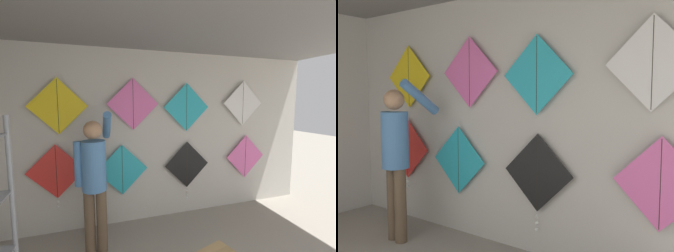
% 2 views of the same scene
% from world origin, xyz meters
% --- Properties ---
extents(back_panel, '(5.83, 0.06, 2.80)m').
position_xyz_m(back_panel, '(0.00, 3.35, 1.40)').
color(back_panel, beige).
rests_on(back_panel, ground).
extents(ceiling_slab, '(5.83, 4.12, 0.04)m').
position_xyz_m(ceiling_slab, '(0.00, 1.66, 2.82)').
color(ceiling_slab, gray).
extents(shopkeeper, '(0.47, 0.63, 1.86)m').
position_xyz_m(shopkeeper, '(-1.03, 2.68, 1.05)').
color(shopkeeper, brown).
rests_on(shopkeeper, ground).
extents(kite_0, '(0.81, 0.04, 0.95)m').
position_xyz_m(kite_0, '(-1.56, 3.26, 0.95)').
color(kite_0, red).
extents(kite_1, '(0.81, 0.01, 0.81)m').
position_xyz_m(kite_1, '(-0.61, 3.26, 0.90)').
color(kite_1, '#28B2C6').
extents(kite_2, '(0.81, 0.04, 1.02)m').
position_xyz_m(kite_2, '(0.50, 3.26, 0.86)').
color(kite_2, black).
extents(kite_3, '(0.81, 0.01, 0.81)m').
position_xyz_m(kite_3, '(1.70, 3.26, 0.95)').
color(kite_3, pink).
extents(kite_4, '(0.81, 0.01, 0.81)m').
position_xyz_m(kite_4, '(-1.50, 3.26, 1.92)').
color(kite_4, yellow).
extents(kite_5, '(0.81, 0.01, 0.81)m').
position_xyz_m(kite_5, '(-0.43, 3.26, 1.95)').
color(kite_5, pink).
extents(kite_6, '(0.81, 0.01, 0.81)m').
position_xyz_m(kite_6, '(0.48, 3.26, 1.89)').
color(kite_6, '#28B2C6').
extents(kite_7, '(0.81, 0.01, 0.81)m').
position_xyz_m(kite_7, '(1.61, 3.26, 1.95)').
color(kite_7, white).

